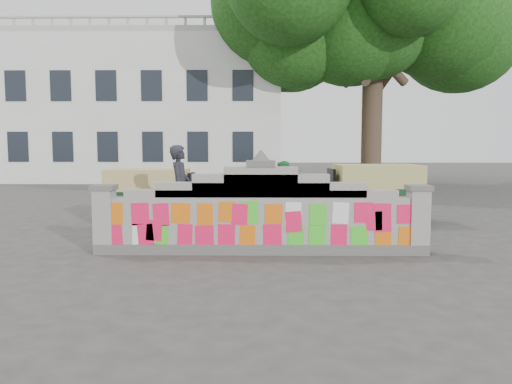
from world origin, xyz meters
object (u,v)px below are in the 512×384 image
at_px(cyclist_rider, 180,198).
at_px(cyclist_bike, 181,215).
at_px(pedestrian, 283,192).
at_px(rickshaw_left, 151,195).
at_px(rickshaw_right, 374,193).

bearing_deg(cyclist_rider, cyclist_bike, 0.00).
bearing_deg(pedestrian, cyclist_bike, -67.93).
height_order(cyclist_bike, rickshaw_left, rickshaw_left).
bearing_deg(rickshaw_left, cyclist_bike, -59.56).
height_order(pedestrian, rickshaw_left, pedestrian).
xyz_separation_m(pedestrian, rickshaw_left, (-3.54, -0.03, -0.08)).
height_order(cyclist_rider, rickshaw_right, cyclist_rider).
distance_m(cyclist_bike, rickshaw_right, 5.44).
relative_size(rickshaw_left, rickshaw_right, 0.93).
relative_size(cyclist_bike, rickshaw_left, 0.78).
relative_size(cyclist_rider, rickshaw_right, 0.64).
bearing_deg(rickshaw_right, pedestrian, -0.62).
xyz_separation_m(cyclist_bike, cyclist_rider, (0.00, 0.00, 0.38)).
height_order(cyclist_bike, rickshaw_right, rickshaw_right).
height_order(cyclist_bike, pedestrian, pedestrian).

